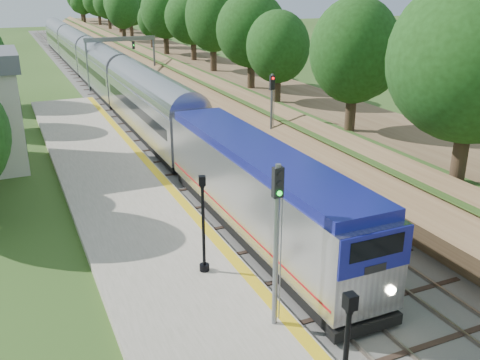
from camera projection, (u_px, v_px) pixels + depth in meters
name	position (u px, v px, depth m)	size (l,w,h in m)	color
trackbed	(111.00, 82.00, 68.83)	(9.50, 170.00, 0.28)	#4C4944
platform	(141.00, 224.00, 28.38)	(6.40, 68.00, 0.38)	gray
yellow_stripe	(192.00, 212.00, 29.40)	(0.55, 68.00, 0.01)	gold
embankment	(173.00, 64.00, 71.36)	(10.64, 170.00, 11.70)	brown
signal_gantry	(121.00, 49.00, 63.07)	(8.40, 0.38, 6.20)	slate
trees_behind_platform	(5.00, 136.00, 28.59)	(7.82, 53.32, 7.21)	#332316
train	(104.00, 73.00, 61.66)	(3.08, 102.40, 4.53)	black
lamppost_far	(203.00, 230.00, 22.80)	(0.44, 0.44, 4.42)	black
signal_platform	(277.00, 230.00, 18.54)	(0.37, 0.29, 6.24)	slate
signal_farside	(272.00, 108.00, 37.58)	(0.34, 0.27, 6.21)	slate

